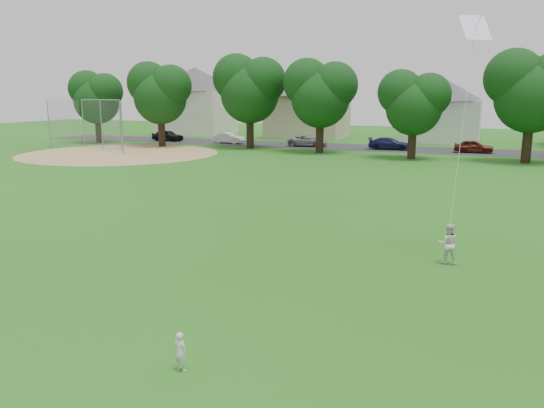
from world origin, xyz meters
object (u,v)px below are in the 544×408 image
at_px(toddler, 181,352).
at_px(older_boy, 448,244).
at_px(baseball_backstop, 97,125).
at_px(kite, 462,132).

bearing_deg(toddler, older_boy, -109.05).
height_order(older_boy, baseball_backstop, baseball_backstop).
height_order(older_boy, kite, kite).
distance_m(toddler, kite, 11.36).
bearing_deg(toddler, kite, -108.24).
relative_size(kite, baseball_backstop, 0.65).
bearing_deg(older_boy, toddler, 55.51).
distance_m(older_boy, kite, 3.59).
xyz_separation_m(older_boy, baseball_backstop, (-34.87, 24.68, 1.75)).
xyz_separation_m(toddler, kite, (4.45, 9.74, 3.78)).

